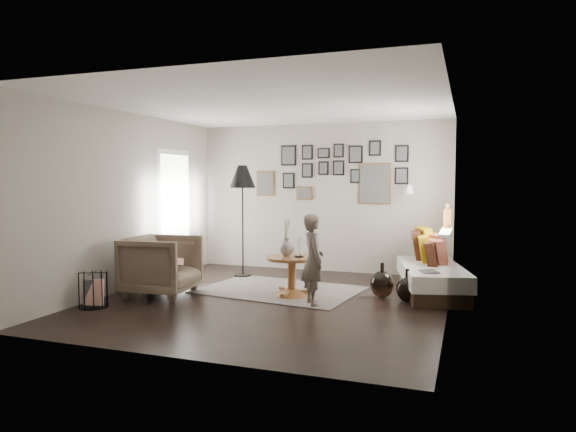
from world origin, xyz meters
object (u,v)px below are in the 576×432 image
(vase, at_px, (287,245))
(demijohn_large, at_px, (382,284))
(daybed, at_px, (432,273))
(armchair, at_px, (162,265))
(magazine_basket, at_px, (93,290))
(pedestal_table, at_px, (292,278))
(floor_lamp, at_px, (242,181))
(child, at_px, (313,260))
(demijohn_small, at_px, (407,289))

(vase, xyz_separation_m, demijohn_large, (1.28, 0.30, -0.52))
(daybed, xyz_separation_m, armchair, (-3.57, -1.38, 0.13))
(vase, relative_size, magazine_basket, 1.09)
(pedestal_table, xyz_separation_m, daybed, (1.83, 0.85, 0.03))
(armchair, height_order, floor_lamp, floor_lamp)
(floor_lamp, bearing_deg, child, -42.29)
(vase, xyz_separation_m, floor_lamp, (-1.17, 1.11, 0.89))
(demijohn_large, bearing_deg, vase, -166.95)
(demijohn_small, bearing_deg, magazine_basket, -156.54)
(daybed, bearing_deg, floor_lamp, 161.69)
(armchair, distance_m, floor_lamp, 2.09)
(daybed, xyz_separation_m, demijohn_large, (-0.63, -0.54, -0.10))
(armchair, height_order, child, child)
(pedestal_table, relative_size, vase, 1.40)
(pedestal_table, bearing_deg, demijohn_small, 7.23)
(pedestal_table, bearing_deg, vase, 165.96)
(pedestal_table, distance_m, demijohn_large, 1.24)
(pedestal_table, height_order, armchair, armchair)
(pedestal_table, distance_m, demijohn_small, 1.56)
(pedestal_table, xyz_separation_m, vase, (-0.08, 0.02, 0.45))
(armchair, bearing_deg, pedestal_table, -78.69)
(vase, bearing_deg, child, -39.56)
(floor_lamp, bearing_deg, daybed, -5.09)
(vase, bearing_deg, magazine_basket, -145.49)
(floor_lamp, height_order, child, floor_lamp)
(daybed, distance_m, magazine_basket, 4.60)
(armchair, distance_m, demijohn_small, 3.38)
(child, bearing_deg, vase, 17.42)
(floor_lamp, distance_m, magazine_basket, 3.04)
(magazine_basket, xyz_separation_m, demijohn_small, (3.72, 1.62, -0.05))
(daybed, distance_m, floor_lamp, 3.36)
(floor_lamp, bearing_deg, armchair, -106.64)
(magazine_basket, distance_m, child, 2.82)
(magazine_basket, xyz_separation_m, demijohn_large, (3.37, 1.74, -0.03))
(armchair, height_order, magazine_basket, armchair)
(child, bearing_deg, armchair, 60.39)
(daybed, bearing_deg, pedestal_table, -168.17)
(demijohn_large, height_order, demijohn_small, demijohn_large)
(floor_lamp, bearing_deg, pedestal_table, -42.02)
(armchair, bearing_deg, daybed, -74.36)
(demijohn_small, bearing_deg, child, -152.09)
(vase, xyz_separation_m, armchair, (-1.67, -0.55, -0.29))
(daybed, height_order, demijohn_small, daybed)
(floor_lamp, bearing_deg, magazine_basket, -109.88)
(pedestal_table, xyz_separation_m, child, (0.43, -0.40, 0.33))
(demijohn_large, bearing_deg, magazine_basket, -152.76)
(floor_lamp, xyz_separation_m, demijohn_large, (2.45, -0.81, -1.41))
(vase, distance_m, armchair, 1.78)
(magazine_basket, distance_m, demijohn_small, 4.06)
(pedestal_table, relative_size, armchair, 0.77)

